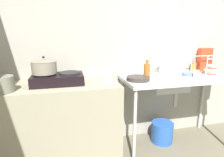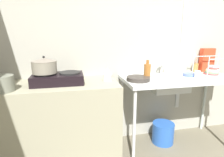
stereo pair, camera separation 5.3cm
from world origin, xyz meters
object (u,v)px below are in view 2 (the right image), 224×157
Objects in this scene: bucket_on_floor at (163,133)px; percolator at (108,74)px; cereal_box at (207,60)px; bottle_by_sink at (147,71)px; frying_pan at (138,79)px; dish_rack at (212,71)px; sink_basin at (167,84)px; faucet at (164,62)px; cup_by_rack at (197,74)px; pot_beside_stove at (2,84)px; small_bowl_on_drainboard at (189,75)px; pot_on_left_burner at (44,66)px; stove at (58,78)px; utensil_jar at (195,67)px.

percolator is at bearing -176.87° from bucket_on_floor.
bottle_by_sink is at bearing -168.17° from cereal_box.
frying_pan is 0.82× the size of cereal_box.
dish_rack reaches higher than bucket_on_floor.
bottle_by_sink is at bearing 16.34° from frying_pan.
faucet is at bearing 81.10° from sink_basin.
faucet is 0.42m from cup_by_rack.
pot_beside_stove is at bearing -173.58° from cereal_box.
cup_by_rack is at bearing -68.83° from small_bowl_on_drainboard.
sink_basin is at bearing -163.94° from cereal_box.
sink_basin is 1.92× the size of bottle_by_sink.
sink_basin is (1.38, -0.01, -0.27)m from pot_on_left_burner.
stove is 1.34× the size of dish_rack.
stove is 1.20× the size of sink_basin.
pot_on_left_burner is 1.41m from faucet.
bucket_on_floor is at bearing 3.13° from percolator.
percolator is 0.74m from sink_basin.
small_bowl_on_drainboard is (-0.30, 0.03, -0.03)m from dish_rack.
pot_on_left_burner is at bearing -176.61° from cereal_box.
faucet is at bearing 10.63° from pot_beside_stove.
sink_basin is 0.63m from dish_rack.
sink_basin is 1.73× the size of utensil_jar.
frying_pan reaches higher than bucket_on_floor.
pot_on_left_burner is 0.79× the size of cereal_box.
faucet is at bearing 27.61° from frying_pan.
bucket_on_floor is (0.00, -0.11, -0.93)m from faucet.
sink_basin is 5.01× the size of cup_by_rack.
cup_by_rack is (1.73, -0.08, -0.15)m from pot_on_left_burner.
pot_on_left_burner reaches higher than cup_by_rack.
faucet is at bearing 90.53° from bucket_on_floor.
cup_by_rack is at bearing -11.14° from sink_basin.
pot_beside_stove is 1.79m from faucet.
cereal_box is at bearing 28.08° from small_bowl_on_drainboard.
percolator is 0.34× the size of sink_basin.
percolator is 0.60× the size of faucet.
frying_pan is at bearing 178.45° from cup_by_rack.
pot_on_left_burner is 1.00× the size of utensil_jar.
utensil_jar reaches higher than cup_by_rack.
dish_rack is (0.59, -0.16, -0.11)m from faucet.
bucket_on_floor is at bearing 173.85° from small_bowl_on_drainboard.
pot_beside_stove is 2.05m from small_bowl_on_drainboard.
faucet is 0.62m from dish_rack.
pot_on_left_burner is (-0.12, -0.00, 0.14)m from stove.
pot_beside_stove is at bearing -169.76° from utensil_jar.
percolator reaches higher than stove.
cup_by_rack is 0.31× the size of bucket_on_floor.
sink_basin is 1.75× the size of faucet.
cereal_box is (0.69, 0.08, -0.01)m from faucet.
stove is at bearing 178.59° from bottle_by_sink.
bottle_by_sink is at bearing -162.15° from utensil_jar.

